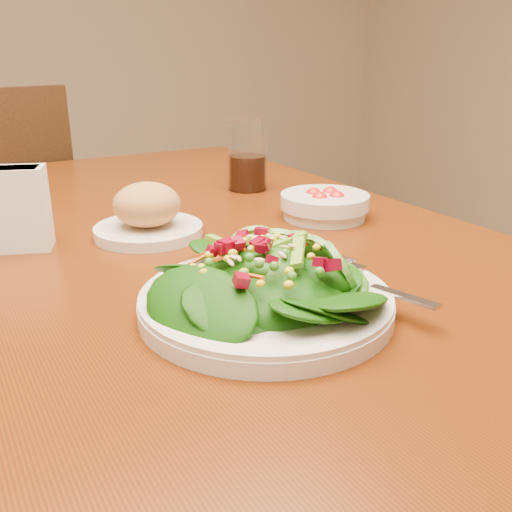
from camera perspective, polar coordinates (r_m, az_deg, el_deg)
name	(u,v)px	position (r m, az deg, el deg)	size (l,w,h in m)	color
dining_table	(171,303)	(0.88, -8.50, -4.63)	(0.90, 1.40, 0.75)	#542509
salad_plate	(273,286)	(0.60, 1.75, -2.99)	(0.27, 0.27, 0.08)	silver
bread_plate	(148,215)	(0.85, -10.79, 4.09)	(0.16, 0.16, 0.08)	silver
tomato_bowl	(325,205)	(0.94, 6.87, 5.08)	(0.14, 0.14, 0.05)	silver
drinking_glass	(247,160)	(1.12, -0.86, 9.53)	(0.08, 0.08, 0.13)	silver
napkin_holder	(14,207)	(0.84, -23.04, 4.56)	(0.10, 0.08, 0.11)	white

